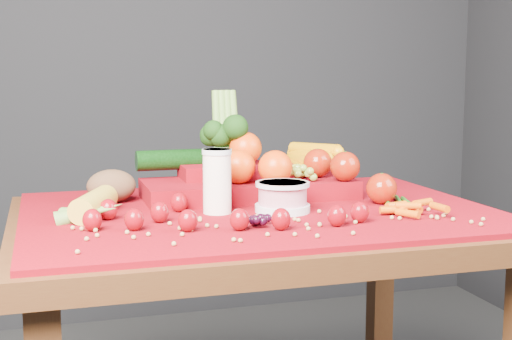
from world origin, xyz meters
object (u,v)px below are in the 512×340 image
object	(u,v)px
yogurt_bowl	(283,196)
produce_mound	(257,173)
milk_glass	(217,179)
table	(258,255)

from	to	relation	value
yogurt_bowl	produce_mound	bearing A→B (deg)	90.03
milk_glass	produce_mound	world-z (taller)	produce_mound
table	yogurt_bowl	xyz separation A→B (m)	(0.04, -0.04, 0.14)
milk_glass	yogurt_bowl	size ratio (longest dim) A/B	1.16
milk_glass	yogurt_bowl	distance (m)	0.15
table	produce_mound	world-z (taller)	produce_mound
produce_mound	yogurt_bowl	bearing A→B (deg)	-89.97
yogurt_bowl	produce_mound	xyz separation A→B (m)	(-0.00, 0.20, 0.02)
yogurt_bowl	milk_glass	bearing A→B (deg)	168.39
table	yogurt_bowl	distance (m)	0.16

